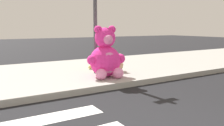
{
  "coord_description": "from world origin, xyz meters",
  "views": [
    {
      "loc": [
        -2.03,
        -1.6,
        1.49
      ],
      "look_at": [
        1.08,
        3.6,
        0.55
      ],
      "focal_mm": 37.12,
      "sensor_mm": 36.0,
      "label": 1
    }
  ],
  "objects_px": {
    "plush_yellow": "(95,62)",
    "plush_white": "(109,60)",
    "sign_pole": "(95,14)",
    "plush_pink_large": "(106,57)",
    "plush_tan": "(117,64)"
  },
  "relations": [
    {
      "from": "plush_yellow",
      "to": "plush_white",
      "type": "relative_size",
      "value": 0.88
    },
    {
      "from": "sign_pole",
      "to": "plush_yellow",
      "type": "height_order",
      "value": "sign_pole"
    },
    {
      "from": "sign_pole",
      "to": "plush_yellow",
      "type": "distance_m",
      "value": 1.63
    },
    {
      "from": "plush_pink_large",
      "to": "plush_tan",
      "type": "xyz_separation_m",
      "value": [
        0.7,
        0.52,
        -0.33
      ]
    },
    {
      "from": "plush_pink_large",
      "to": "plush_yellow",
      "type": "xyz_separation_m",
      "value": [
        0.29,
        1.23,
        -0.32
      ]
    },
    {
      "from": "plush_tan",
      "to": "plush_yellow",
      "type": "bearing_deg",
      "value": 120.35
    },
    {
      "from": "plush_yellow",
      "to": "plush_white",
      "type": "xyz_separation_m",
      "value": [
        0.54,
        0.02,
        0.03
      ]
    },
    {
      "from": "sign_pole",
      "to": "plush_pink_large",
      "type": "xyz_separation_m",
      "value": [
        0.01,
        -0.59,
        -1.14
      ]
    },
    {
      "from": "plush_yellow",
      "to": "sign_pole",
      "type": "bearing_deg",
      "value": -115.01
    },
    {
      "from": "plush_tan",
      "to": "plush_pink_large",
      "type": "bearing_deg",
      "value": -143.53
    },
    {
      "from": "plush_pink_large",
      "to": "plush_yellow",
      "type": "height_order",
      "value": "plush_pink_large"
    },
    {
      "from": "plush_tan",
      "to": "plush_yellow",
      "type": "relative_size",
      "value": 0.94
    },
    {
      "from": "plush_pink_large",
      "to": "plush_tan",
      "type": "relative_size",
      "value": 2.53
    },
    {
      "from": "plush_pink_large",
      "to": "plush_yellow",
      "type": "relative_size",
      "value": 2.39
    },
    {
      "from": "plush_pink_large",
      "to": "plush_white",
      "type": "relative_size",
      "value": 2.09
    }
  ]
}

